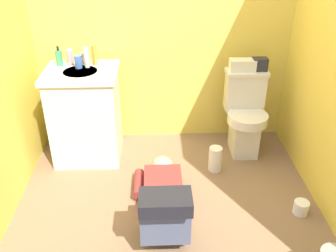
{
  "coord_description": "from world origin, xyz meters",
  "views": [
    {
      "loc": [
        -0.08,
        -2.17,
        1.91
      ],
      "look_at": [
        0.02,
        0.42,
        0.45
      ],
      "focal_mm": 39.81,
      "sensor_mm": 36.0,
      "label": 1
    }
  ],
  "objects": [
    {
      "name": "paper_towel_roll",
      "position": [
        0.42,
        0.44,
        0.11
      ],
      "size": [
        0.11,
        0.11,
        0.22
      ],
      "primitive_type": "cylinder",
      "color": "white",
      "rests_on": "ground_plane"
    },
    {
      "name": "faucet",
      "position": [
        -0.68,
        0.86,
        0.87
      ],
      "size": [
        0.02,
        0.02,
        0.1
      ],
      "primitive_type": "cylinder",
      "color": "silver",
      "rests_on": "vanity_cabinet"
    },
    {
      "name": "person_plumber",
      "position": [
        -0.04,
        -0.15,
        0.18
      ],
      "size": [
        0.39,
        1.06,
        0.52
      ],
      "color": "maroon",
      "rests_on": "ground_plane"
    },
    {
      "name": "tissue_box",
      "position": [
        0.68,
        0.85,
        0.8
      ],
      "size": [
        0.22,
        0.11,
        0.1
      ],
      "primitive_type": "cube",
      "color": "silver",
      "rests_on": "toilet"
    },
    {
      "name": "wall_back",
      "position": [
        0.0,
        1.09,
        1.2
      ],
      "size": [
        2.43,
        0.08,
        2.4
      ],
      "primitive_type": "cube",
      "color": "#E3C64C",
      "rests_on": "ground_plane"
    },
    {
      "name": "vanity_cabinet",
      "position": [
        -0.68,
        0.72,
        0.42
      ],
      "size": [
        0.6,
        0.52,
        0.82
      ],
      "color": "silver",
      "rests_on": "ground_plane"
    },
    {
      "name": "toiletry_bag",
      "position": [
        0.83,
        0.85,
        0.81
      ],
      "size": [
        0.12,
        0.09,
        0.11
      ],
      "primitive_type": "cube",
      "color": "#26262D",
      "rests_on": "toilet"
    },
    {
      "name": "ground_plane",
      "position": [
        0.0,
        0.0,
        -0.02
      ],
      "size": [
        2.77,
        3.11,
        0.04
      ],
      "primitive_type": "cube",
      "color": "#82644A"
    },
    {
      "name": "toilet_paper_roll",
      "position": [
        0.98,
        -0.12,
        0.05
      ],
      "size": [
        0.11,
        0.11,
        0.1
      ],
      "primitive_type": "cylinder",
      "color": "white",
      "rests_on": "ground_plane"
    },
    {
      "name": "bottle_clear",
      "position": [
        -0.64,
        0.79,
        0.9
      ],
      "size": [
        0.04,
        0.04,
        0.17
      ],
      "primitive_type": "cylinder",
      "color": "silver",
      "rests_on": "vanity_cabinet"
    },
    {
      "name": "soap_dispenser",
      "position": [
        -0.87,
        0.84,
        0.89
      ],
      "size": [
        0.06,
        0.06,
        0.17
      ],
      "color": "#378E5A",
      "rests_on": "vanity_cabinet"
    },
    {
      "name": "toilet",
      "position": [
        0.72,
        0.76,
        0.37
      ],
      "size": [
        0.36,
        0.46,
        0.75
      ],
      "color": "silver",
      "rests_on": "ground_plane"
    },
    {
      "name": "bottle_amber",
      "position": [
        -0.58,
        0.84,
        0.9
      ],
      "size": [
        0.04,
        0.04,
        0.17
      ],
      "primitive_type": "cylinder",
      "color": "#CB8631",
      "rests_on": "vanity_cabinet"
    },
    {
      "name": "bottle_pink",
      "position": [
        -0.79,
        0.86,
        0.89
      ],
      "size": [
        0.06,
        0.06,
        0.13
      ],
      "primitive_type": "cylinder",
      "color": "pink",
      "rests_on": "vanity_cabinet"
    },
    {
      "name": "bottle_blue",
      "position": [
        -0.71,
        0.77,
        0.87
      ],
      "size": [
        0.06,
        0.06,
        0.1
      ],
      "primitive_type": "cylinder",
      "color": "#3963B8",
      "rests_on": "vanity_cabinet"
    }
  ]
}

